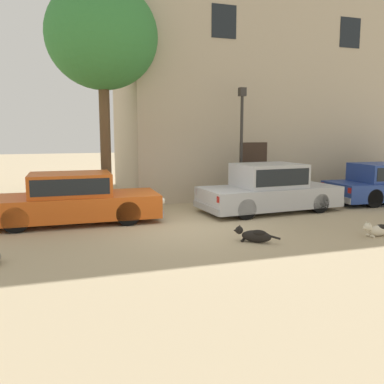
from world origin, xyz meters
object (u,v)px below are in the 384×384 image
Objects in this scene: parked_sedan_nearest at (72,198)px; acacia_tree_left at (102,37)px; street_lamp at (242,131)px; stray_dog_tan at (378,229)px; parked_sedan_second at (269,188)px; stray_dog_spotted at (255,235)px.

parked_sedan_nearest is 5.21m from acacia_tree_left.
parked_sedan_nearest is 1.22× the size of street_lamp.
parked_sedan_second is at bearing -77.70° from stray_dog_tan.
acacia_tree_left is at bearing 60.25° from parked_sedan_nearest.
acacia_tree_left is (-2.69, 5.31, 5.21)m from stray_dog_spotted.
parked_sedan_second is at bearing -24.06° from acacia_tree_left.
parked_sedan_nearest is at bearing -31.57° from stray_dog_tan.
stray_dog_spotted is at bearing -111.05° from street_lamp.
parked_sedan_second is 6.98m from acacia_tree_left.
street_lamp reaches higher than stray_dog_spotted.
parked_sedan_nearest reaches higher than stray_dog_spotted.
acacia_tree_left is at bearing -24.27° from stray_dog_spotted.
stray_dog_spotted is at bearing -63.14° from acacia_tree_left.
stray_dog_tan reaches higher than stray_dog_spotted.
street_lamp is (-0.31, 1.43, 1.77)m from parked_sedan_second.
parked_sedan_nearest is 1.05× the size of parked_sedan_second.
street_lamp is 5.35m from acacia_tree_left.
street_lamp is 0.56× the size of acacia_tree_left.
acacia_tree_left is (-5.73, 5.73, 5.21)m from stray_dog_tan.
parked_sedan_nearest is 5.39× the size of stray_dog_spotted.
parked_sedan_nearest reaches higher than stray_dog_tan.
stray_dog_tan is 5.69m from street_lamp.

